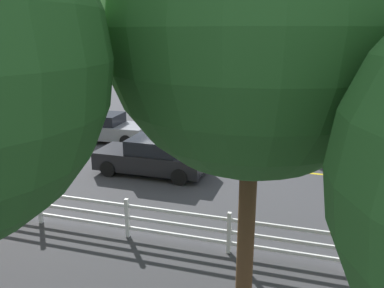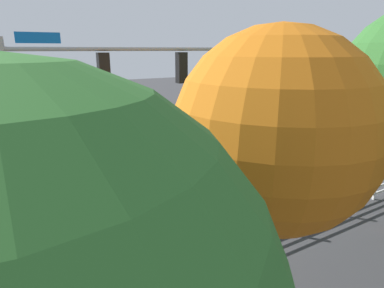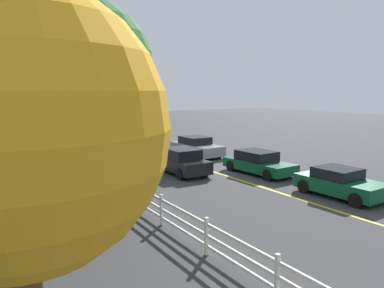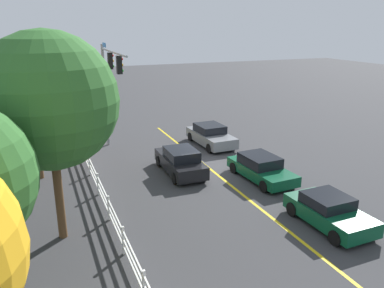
{
  "view_description": "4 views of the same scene",
  "coord_description": "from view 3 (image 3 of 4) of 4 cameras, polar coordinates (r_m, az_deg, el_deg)",
  "views": [
    {
      "loc": [
        -6.09,
        15.58,
        5.55
      ],
      "look_at": [
        -2.0,
        1.95,
        1.42
      ],
      "focal_mm": 36.06,
      "sensor_mm": 36.0,
      "label": 1
    },
    {
      "loc": [
        7.15,
        14.55,
        6.71
      ],
      "look_at": [
        -0.94,
        1.04,
        2.21
      ],
      "focal_mm": 31.03,
      "sensor_mm": 36.0,
      "label": 2
    },
    {
      "loc": [
        -18.82,
        12.69,
        4.85
      ],
      "look_at": [
        -1.14,
        1.57,
        1.82
      ],
      "focal_mm": 34.54,
      "sensor_mm": 36.0,
      "label": 3
    },
    {
      "loc": [
        -20.23,
        9.25,
        8.34
      ],
      "look_at": [
        -1.99,
        1.83,
        2.24
      ],
      "focal_mm": 36.55,
      "sensor_mm": 36.0,
      "label": 4
    }
  ],
  "objects": [
    {
      "name": "lane_center_stripe",
      "position": [
        20.11,
        8.18,
        -5.78
      ],
      "size": [
        28.0,
        0.16,
        0.01
      ],
      "primitive_type": "cube",
      "color": "gold",
      "rests_on": "ground_plane"
    },
    {
      "name": "car_3",
      "position": [
        21.86,
        -1.82,
        -2.65
      ],
      "size": [
        4.46,
        1.93,
        1.49
      ],
      "rotation": [
        0.0,
        0.0,
        -0.01
      ],
      "color": "black",
      "rests_on": "ground_plane"
    },
    {
      "name": "signal_assembly",
      "position": [
        25.01,
        -13.69,
        8.41
      ],
      "size": [
        7.25,
        0.38,
        7.14
      ],
      "color": "gray",
      "rests_on": "ground_plane"
    },
    {
      "name": "white_rail_fence",
      "position": [
        17.42,
        -11.37,
        -6.03
      ],
      "size": [
        26.1,
        0.1,
        1.15
      ],
      "color": "white",
      "rests_on": "ground_plane"
    },
    {
      "name": "ground_plane",
      "position": [
        23.22,
        1.77,
        -3.81
      ],
      "size": [
        120.0,
        120.0,
        0.0
      ],
      "primitive_type": "plane",
      "color": "#38383A"
    },
    {
      "name": "car_1",
      "position": [
        27.51,
        0.67,
        -0.43
      ],
      "size": [
        4.61,
        2.15,
        1.45
      ],
      "rotation": [
        0.0,
        0.0,
        3.18
      ],
      "color": "slate",
      "rests_on": "ground_plane"
    },
    {
      "name": "car_0",
      "position": [
        22.06,
        10.2,
        -2.85
      ],
      "size": [
        4.53,
        2.15,
        1.35
      ],
      "rotation": [
        0.0,
        0.0,
        3.2
      ],
      "color": "#0C4C2D",
      "rests_on": "ground_plane"
    },
    {
      "name": "tree_5",
      "position": [
        14.23,
        -16.55,
        10.95
      ],
      "size": [
        5.17,
        5.17,
        8.2
      ],
      "color": "brown",
      "rests_on": "ground_plane"
    },
    {
      "name": "tree_2",
      "position": [
        10.34,
        -26.1,
        3.93
      ],
      "size": [
        4.52,
        4.52,
        6.49
      ],
      "color": "brown",
      "rests_on": "ground_plane"
    },
    {
      "name": "tree_0",
      "position": [
        6.18,
        -24.67,
        2.0
      ],
      "size": [
        4.51,
        4.51,
        6.52
      ],
      "color": "brown",
      "rests_on": "ground_plane"
    },
    {
      "name": "tree_1",
      "position": [
        21.03,
        -23.53,
        7.89
      ],
      "size": [
        4.54,
        4.54,
        7.26
      ],
      "color": "brown",
      "rests_on": "ground_plane"
    },
    {
      "name": "car_2",
      "position": [
        18.37,
        21.86,
        -5.58
      ],
      "size": [
        4.02,
        2.08,
        1.33
      ],
      "rotation": [
        0.0,
        0.0,
        3.17
      ],
      "color": "#0C4C2D",
      "rests_on": "ground_plane"
    }
  ]
}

